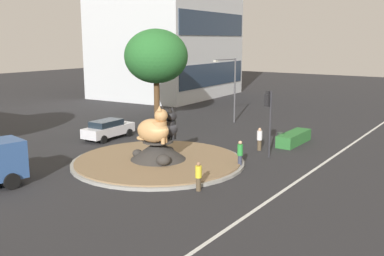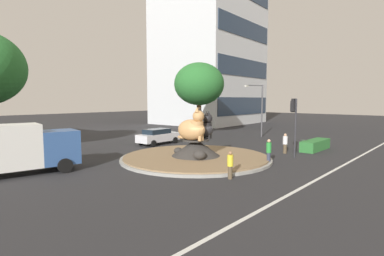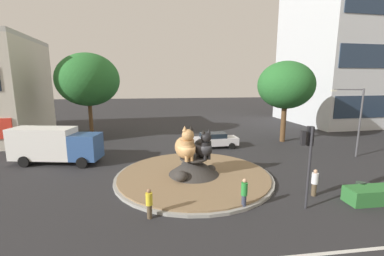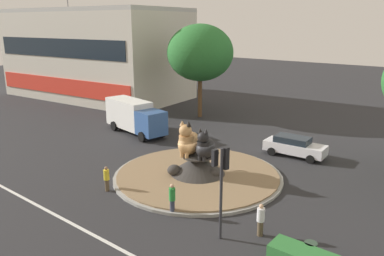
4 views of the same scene
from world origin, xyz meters
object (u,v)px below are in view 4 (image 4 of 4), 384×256
object	(u,v)px
cat_statue_calico	(189,142)
cat_statue_black	(205,147)
pedestrian_green_shirt	(172,198)
litter_bin	(310,252)
traffic_light_mast	(222,172)
pedestrian_yellow_shirt	(107,178)
shophouse_block	(97,54)
delivery_box_truck	(134,116)
sedan_on_far_lane	(294,146)
pedestrian_white_shirt	(261,219)
broadleaf_tree_behind_island	(200,53)

from	to	relation	value
cat_statue_calico	cat_statue_black	bearing A→B (deg)	80.66
pedestrian_green_shirt	litter_bin	bearing A→B (deg)	75.01
cat_statue_black	traffic_light_mast	distance (m)	7.05
cat_statue_calico	pedestrian_yellow_shirt	bearing A→B (deg)	-40.53
pedestrian_yellow_shirt	cat_statue_black	bearing A→B (deg)	-143.16
shophouse_block	litter_bin	xyz separation A→B (m)	(38.60, -19.24, -5.47)
cat_statue_calico	delivery_box_truck	xyz separation A→B (m)	(-10.50, 5.00, -0.77)
cat_statue_calico	sedan_on_far_lane	bearing A→B (deg)	139.73
pedestrian_green_shirt	sedan_on_far_lane	distance (m)	12.95
pedestrian_white_shirt	pedestrian_green_shirt	bearing A→B (deg)	-144.06
traffic_light_mast	pedestrian_white_shirt	world-z (taller)	traffic_light_mast
pedestrian_yellow_shirt	sedan_on_far_lane	xyz separation A→B (m)	(6.37, 13.16, -0.01)
pedestrian_green_shirt	delivery_box_truck	size ratio (longest dim) A/B	0.23
pedestrian_yellow_shirt	pedestrian_white_shirt	bearing A→B (deg)	170.31
cat_statue_calico	shophouse_block	size ratio (longest dim) A/B	0.10
delivery_box_truck	broadleaf_tree_behind_island	bearing A→B (deg)	95.37
cat_statue_black	broadleaf_tree_behind_island	size ratio (longest dim) A/B	0.24
delivery_box_truck	sedan_on_far_lane	bearing A→B (deg)	23.13
cat_statue_black	pedestrian_green_shirt	world-z (taller)	cat_statue_black
cat_statue_calico	delivery_box_truck	bearing A→B (deg)	-130.01
cat_statue_black	sedan_on_far_lane	distance (m)	8.61
pedestrian_white_shirt	sedan_on_far_lane	xyz separation A→B (m)	(-3.52, 11.87, -0.05)
litter_bin	pedestrian_white_shirt	bearing A→B (deg)	169.32
broadleaf_tree_behind_island	litter_bin	distance (m)	27.67
pedestrian_white_shirt	pedestrian_green_shirt	xyz separation A→B (m)	(-4.79, -1.01, 0.06)
sedan_on_far_lane	cat_statue_calico	bearing A→B (deg)	-118.57
pedestrian_green_shirt	delivery_box_truck	xyz separation A→B (m)	(-13.17, 9.71, 0.72)
broadleaf_tree_behind_island	pedestrian_yellow_shirt	bearing A→B (deg)	-69.14
shophouse_block	delivery_box_truck	size ratio (longest dim) A/B	3.42
cat_statue_calico	pedestrian_white_shirt	xyz separation A→B (m)	(7.45, -3.70, -1.54)
cat_statue_black	pedestrian_white_shirt	size ratio (longest dim) A/B	1.41
cat_statue_calico	shophouse_block	distance (m)	32.36
traffic_light_mast	pedestrian_green_shirt	bearing A→B (deg)	95.42
sedan_on_far_lane	broadleaf_tree_behind_island	bearing A→B (deg)	154.02
shophouse_block	pedestrian_white_shirt	world-z (taller)	shophouse_block
delivery_box_truck	cat_statue_black	bearing A→B (deg)	-11.76
traffic_light_mast	delivery_box_truck	bearing A→B (deg)	69.33
pedestrian_white_shirt	pedestrian_yellow_shirt	bearing A→B (deg)	-148.53
traffic_light_mast	litter_bin	size ratio (longest dim) A/B	5.08
pedestrian_yellow_shirt	litter_bin	world-z (taller)	pedestrian_yellow_shirt
broadleaf_tree_behind_island	cat_statue_calico	bearing A→B (deg)	-55.35
pedestrian_yellow_shirt	delivery_box_truck	distance (m)	12.87
cat_statue_black	broadleaf_tree_behind_island	world-z (taller)	broadleaf_tree_behind_island
sedan_on_far_lane	pedestrian_white_shirt	bearing A→B (deg)	-76.35
pedestrian_white_shirt	delivery_box_truck	xyz separation A→B (m)	(-17.96, 8.70, 0.78)
shophouse_block	sedan_on_far_lane	world-z (taller)	shophouse_block
pedestrian_yellow_shirt	litter_bin	distance (m)	12.62
pedestrian_white_shirt	litter_bin	world-z (taller)	pedestrian_white_shirt
pedestrian_yellow_shirt	broadleaf_tree_behind_island	bearing A→B (deg)	-86.26
pedestrian_yellow_shirt	pedestrian_green_shirt	world-z (taller)	pedestrian_green_shirt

